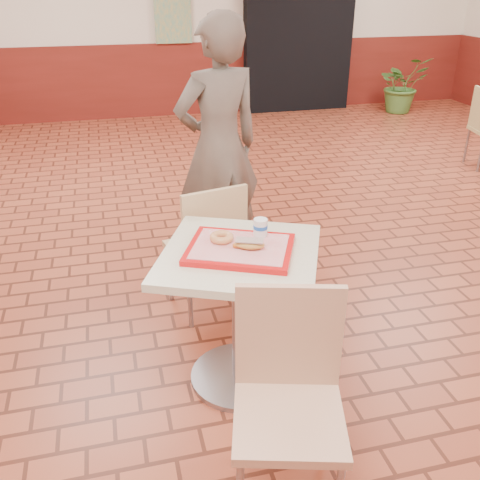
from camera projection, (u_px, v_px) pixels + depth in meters
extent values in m
cube|color=brown|center=(366.00, 274.00, 3.71)|extent=(8.00, 10.00, 0.01)
cube|color=beige|center=(215.00, 3.00, 7.37)|extent=(8.00, 0.01, 3.00)
cube|color=maroon|center=(217.00, 78.00, 7.80)|extent=(8.00, 0.04, 1.00)
cube|color=black|center=(299.00, 33.00, 7.71)|extent=(1.60, 0.22, 2.20)
cube|color=beige|center=(240.00, 256.00, 2.44)|extent=(0.70, 0.70, 0.04)
cylinder|color=gray|center=(240.00, 322.00, 2.60)|extent=(0.08, 0.08, 0.70)
cylinder|color=gray|center=(240.00, 376.00, 2.75)|extent=(0.50, 0.50, 0.03)
cube|color=tan|center=(289.00, 420.00, 1.95)|extent=(0.50, 0.50, 0.04)
cube|color=tan|center=(289.00, 336.00, 2.00)|extent=(0.40, 0.14, 0.44)
cylinder|color=gray|center=(243.00, 426.00, 2.20)|extent=(0.03, 0.03, 0.39)
cylinder|color=gray|center=(326.00, 428.00, 2.19)|extent=(0.03, 0.03, 0.39)
cube|color=tan|center=(204.00, 250.00, 3.18)|extent=(0.46, 0.46, 0.04)
cube|color=tan|center=(215.00, 226.00, 2.94)|extent=(0.38, 0.11, 0.42)
cylinder|color=gray|center=(218.00, 262.00, 3.48)|extent=(0.03, 0.03, 0.38)
cylinder|color=gray|center=(170.00, 274.00, 3.34)|extent=(0.03, 0.03, 0.38)
cylinder|color=gray|center=(241.00, 286.00, 3.21)|extent=(0.03, 0.03, 0.38)
cylinder|color=gray|center=(190.00, 299.00, 3.08)|extent=(0.03, 0.03, 0.38)
imported|color=#5F554A|center=(219.00, 147.00, 3.53)|extent=(0.70, 0.56, 1.68)
cube|color=red|center=(240.00, 249.00, 2.42)|extent=(0.47, 0.36, 0.03)
cube|color=#E18585|center=(240.00, 246.00, 2.42)|extent=(0.42, 0.31, 0.00)
torus|color=#CC824A|center=(222.00, 237.00, 2.46)|extent=(0.14, 0.14, 0.04)
ellipsoid|color=#B67F35|center=(250.00, 245.00, 2.39)|extent=(0.15, 0.11, 0.04)
cube|color=beige|center=(250.00, 240.00, 2.38)|extent=(0.14, 0.10, 0.01)
ellipsoid|color=#B85819|center=(236.00, 245.00, 2.40)|extent=(0.03, 0.03, 0.02)
cylinder|color=silver|center=(260.00, 227.00, 2.49)|extent=(0.06, 0.06, 0.08)
cylinder|color=blue|center=(260.00, 227.00, 2.49)|extent=(0.07, 0.07, 0.02)
cylinder|color=gray|center=(467.00, 146.00, 5.84)|extent=(0.03, 0.03, 0.37)
imported|color=#43722D|center=(402.00, 85.00, 7.87)|extent=(0.78, 0.69, 0.80)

